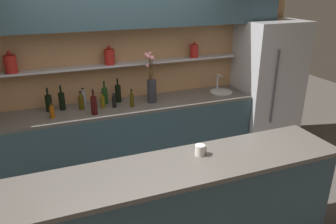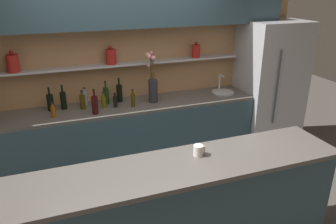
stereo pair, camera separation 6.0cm
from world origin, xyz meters
name	(u,v)px [view 2 (the right image)]	position (x,y,z in m)	size (l,w,h in m)	color
ground_plane	(159,222)	(0.00, 0.00, 0.00)	(12.00, 12.00, 0.00)	#4C4742
back_wall_unit	(120,52)	(0.00, 1.53, 1.55)	(5.20, 0.44, 2.60)	tan
back_counter_unit	(121,138)	(-0.12, 1.24, 0.46)	(3.65, 0.62, 0.92)	#334C56
island_counter	(179,216)	(0.00, -0.55, 0.51)	(2.85, 0.61, 1.02)	#334C56
refrigerator	(269,86)	(2.16, 1.20, 0.95)	(0.87, 0.73, 1.91)	#B7B7BC
flower_vase	(153,86)	(0.34, 1.23, 1.14)	(0.15, 0.19, 0.66)	#2D2D33
sink_fixture	(223,91)	(1.40, 1.25, 0.94)	(0.32, 0.32, 0.25)	#B7B7BC
bottle_wine_0	(119,93)	(-0.07, 1.40, 1.04)	(0.08, 0.08, 0.32)	black
bottle_sauce_1	(115,101)	(-0.17, 1.21, 1.00)	(0.05, 0.05, 0.19)	black
bottle_wine_2	(95,105)	(-0.44, 1.07, 1.04)	(0.08, 0.08, 0.31)	#380C0C
bottle_sauce_3	(53,111)	(-0.92, 1.13, 1.00)	(0.05, 0.05, 0.18)	#9E4C0A
bottle_wine_4	(63,100)	(-0.79, 1.37, 1.04)	(0.08, 0.08, 0.31)	black
bottle_wine_5	(106,95)	(-0.25, 1.39, 1.03)	(0.07, 0.07, 0.31)	#193814
bottle_oil_6	(104,101)	(-0.31, 1.24, 1.00)	(0.06, 0.06, 0.21)	brown
bottle_oil_7	(83,102)	(-0.56, 1.29, 1.02)	(0.07, 0.07, 0.24)	#47380A
bottle_oil_8	(133,99)	(0.05, 1.15, 1.01)	(0.05, 0.05, 0.23)	#47380A
bottle_spirit_9	(85,98)	(-0.52, 1.41, 1.02)	(0.07, 0.07, 0.24)	gray
bottle_wine_10	(50,102)	(-0.94, 1.37, 1.03)	(0.08, 0.08, 0.30)	black
coffee_mug	(198,150)	(0.21, -0.46, 1.07)	(0.11, 0.09, 0.09)	silver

